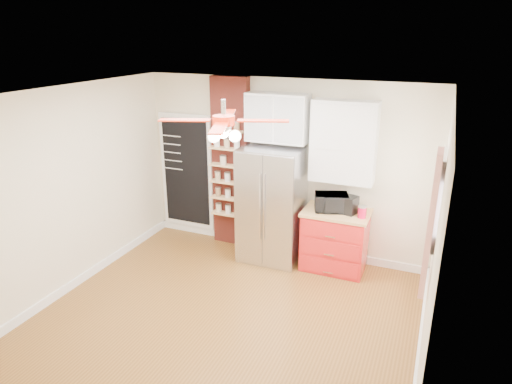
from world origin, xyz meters
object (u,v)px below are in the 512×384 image
at_px(red_cabinet, 335,240).
at_px(ceiling_fan, 224,121).
at_px(pantry_jar_oats, 223,160).
at_px(coffee_maker, 350,205).
at_px(fridge, 272,205).
at_px(canister_left, 362,212).
at_px(toaster_oven, 331,202).

distance_m(red_cabinet, ceiling_fan, 2.75).
bearing_deg(red_cabinet, pantry_jar_oats, 177.73).
bearing_deg(pantry_jar_oats, coffee_maker, -2.19).
bearing_deg(fridge, canister_left, -1.83).
bearing_deg(ceiling_fan, fridge, 91.76).
xyz_separation_m(fridge, toaster_oven, (0.88, 0.04, 0.15)).
bearing_deg(red_cabinet, toaster_oven, -175.02).
bearing_deg(coffee_maker, red_cabinet, -165.19).
relative_size(toaster_oven, pantry_jar_oats, 3.46).
bearing_deg(canister_left, coffee_maker, 154.13).
distance_m(fridge, pantry_jar_oats, 1.03).
height_order(fridge, ceiling_fan, ceiling_fan).
relative_size(fridge, toaster_oven, 3.81).
relative_size(fridge, ceiling_fan, 1.25).
bearing_deg(coffee_maker, canister_left, -9.58).
bearing_deg(canister_left, toaster_oven, 169.38).
bearing_deg(ceiling_fan, red_cabinet, 61.29).
distance_m(coffee_maker, pantry_jar_oats, 2.06).
xyz_separation_m(toaster_oven, pantry_jar_oats, (-1.74, 0.08, 0.41)).
xyz_separation_m(fridge, pantry_jar_oats, (-0.85, 0.12, 0.56)).
height_order(red_cabinet, ceiling_fan, ceiling_fan).
relative_size(ceiling_fan, canister_left, 9.19).
xyz_separation_m(red_cabinet, coffee_maker, (0.19, -0.00, 0.57)).
distance_m(ceiling_fan, coffee_maker, 2.45).
distance_m(toaster_oven, canister_left, 0.47).
xyz_separation_m(fridge, red_cabinet, (0.97, 0.05, -0.42)).
bearing_deg(ceiling_fan, canister_left, 50.90).
xyz_separation_m(ceiling_fan, canister_left, (1.29, 1.59, -1.45)).
height_order(fridge, canister_left, fridge).
height_order(ceiling_fan, canister_left, ceiling_fan).
bearing_deg(pantry_jar_oats, fridge, -8.14).
bearing_deg(toaster_oven, canister_left, -29.52).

